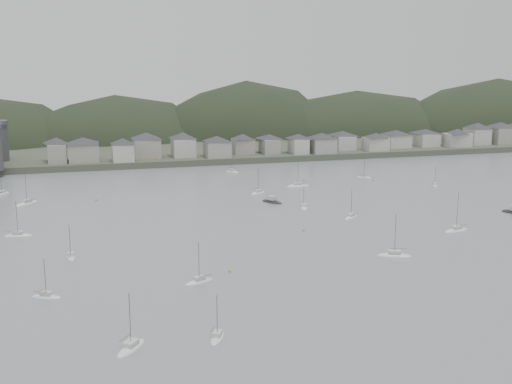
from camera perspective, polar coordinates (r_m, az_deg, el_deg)
name	(u,v)px	position (r m, az deg, el deg)	size (l,w,h in m)	color
ground	(350,283)	(142.33, 8.51, -8.16)	(900.00, 900.00, 0.00)	slate
far_shore_land	(164,135)	(422.90, -8.34, 5.10)	(900.00, 250.00, 3.00)	#383D2D
forested_ridge	(178,160)	(400.11, -7.10, 2.93)	(851.55, 103.94, 102.57)	black
waterfront_town	(292,141)	(325.57, 3.27, 4.59)	(451.48, 28.46, 12.92)	gray
sailboat_lead	(199,282)	(141.62, -5.16, -8.10)	(7.55, 4.81, 9.88)	silver
moored_fleet	(210,224)	(191.49, -4.21, -2.87)	(250.15, 177.52, 12.71)	silver
motor_launch_far	(272,202)	(220.82, 1.46, -0.88)	(7.29, 9.03, 4.06)	black
mooring_buoys	(254,215)	(201.89, -0.18, -2.10)	(168.80, 98.98, 0.70)	#B7743D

